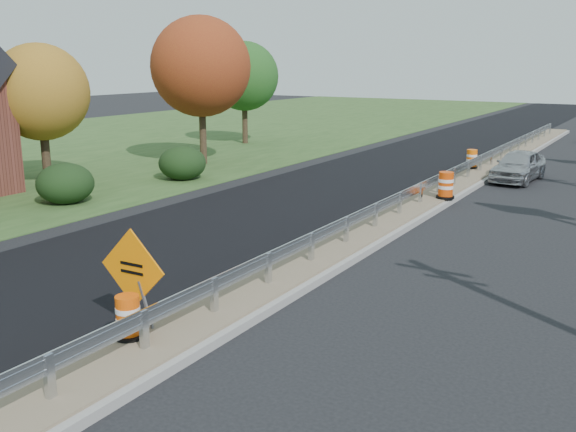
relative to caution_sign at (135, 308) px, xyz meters
The scene contains 15 objects.
ground 7.38m from the caution_sign, 82.97° to the left, with size 140.00×140.00×0.00m, color black.
grass_verge_near 28.87m from the caution_sign, 143.17° to the left, with size 30.00×120.00×0.03m, color #2F4C20.
milled_overlay 17.66m from the caution_sign, 101.44° to the left, with size 7.20×120.00×0.01m, color black.
median 15.33m from the caution_sign, 86.63° to the left, with size 1.60×55.00×0.23m.
guardrail 16.33m from the caution_sign, 86.84° to the left, with size 0.10×46.15×0.72m.
hedge_mid 12.87m from the caution_sign, 145.44° to the left, with size 2.09×2.09×1.52m, color black.
hedge_north 16.70m from the caution_sign, 127.21° to the left, with size 2.09×2.09×1.52m, color black.
tree_near_yellow 17.22m from the caution_sign, 146.59° to the left, with size 3.96×3.96×5.88m.
tree_near_red 21.55m from the caution_sign, 124.97° to the left, with size 4.95×4.95×7.35m.
tree_near_back 29.69m from the caution_sign, 120.83° to the left, with size 4.29×4.29×6.37m.
caution_sign is the anchor object (origin of this frame).
barrel_median_near 0.64m from the caution_sign, 56.32° to the right, with size 0.54×0.54×0.80m.
barrel_median_mid 14.49m from the caution_sign, 84.26° to the left, with size 0.66×0.66×0.97m.
barrel_median_far 21.76m from the caution_sign, 89.08° to the left, with size 0.60×0.60×0.87m.
car_silver 20.85m from the caution_sign, 82.56° to the left, with size 1.62×4.03×1.37m, color #AAABAF.
Camera 1 is at (7.55, -15.60, 5.13)m, focal length 40.00 mm.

